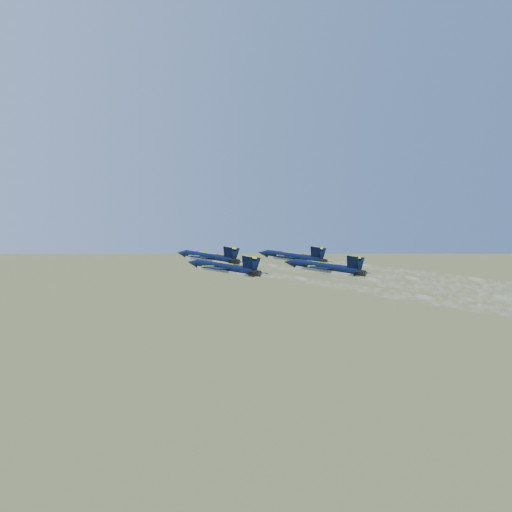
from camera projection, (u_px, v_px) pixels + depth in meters
jet_lead at (208, 257)px, 123.80m from camera, size 13.25×17.92×4.12m
jet_left at (223, 268)px, 107.54m from camera, size 13.25×17.92×4.12m
jet_right at (292, 257)px, 124.00m from camera, size 13.25×17.92×4.12m
jet_slot at (324, 268)px, 107.78m from camera, size 13.25×17.92×4.12m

